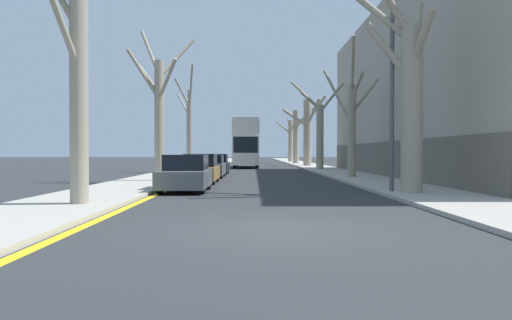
{
  "coord_description": "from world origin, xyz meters",
  "views": [
    {
      "loc": [
        -0.44,
        -9.88,
        1.53
      ],
      "look_at": [
        -0.17,
        34.81,
        0.84
      ],
      "focal_mm": 35.0,
      "sensor_mm": 36.0,
      "label": 1
    }
  ],
  "objects_px": {
    "street_tree_right_3": "(308,130)",
    "street_tree_right_4": "(297,135)",
    "parked_car_2": "(210,167)",
    "street_tree_right_1": "(352,121)",
    "street_tree_right_0": "(408,90)",
    "street_tree_left_0": "(77,69)",
    "parked_car_1": "(200,169)",
    "street_tree_left_1": "(159,110)",
    "double_decker_bus": "(246,141)",
    "street_tree_left_2": "(189,129)",
    "lamp_post": "(390,60)",
    "parked_car_3": "(216,164)",
    "street_tree_right_2": "(319,131)",
    "street_tree_right_5": "(290,139)",
    "parked_car_0": "(186,174)"
  },
  "relations": [
    {
      "from": "street_tree_left_0",
      "to": "parked_car_1",
      "type": "distance_m",
      "value": 11.79
    },
    {
      "from": "street_tree_left_1",
      "to": "street_tree_right_4",
      "type": "bearing_deg",
      "value": 75.18
    },
    {
      "from": "street_tree_left_0",
      "to": "parked_car_1",
      "type": "height_order",
      "value": "street_tree_left_0"
    },
    {
      "from": "lamp_post",
      "to": "parked_car_3",
      "type": "bearing_deg",
      "value": 113.41
    },
    {
      "from": "street_tree_left_2",
      "to": "street_tree_right_3",
      "type": "relative_size",
      "value": 1.05
    },
    {
      "from": "street_tree_left_0",
      "to": "parked_car_3",
      "type": "xyz_separation_m",
      "value": [
        2.17,
        21.93,
        -3.14
      ]
    },
    {
      "from": "street_tree_right_4",
      "to": "lamp_post",
      "type": "bearing_deg",
      "value": -90.87
    },
    {
      "from": "street_tree_left_1",
      "to": "street_tree_right_4",
      "type": "height_order",
      "value": "street_tree_left_1"
    },
    {
      "from": "street_tree_right_3",
      "to": "street_tree_right_4",
      "type": "relative_size",
      "value": 0.99
    },
    {
      "from": "street_tree_left_1",
      "to": "street_tree_right_0",
      "type": "height_order",
      "value": "street_tree_right_0"
    },
    {
      "from": "street_tree_right_1",
      "to": "lamp_post",
      "type": "relative_size",
      "value": 0.89
    },
    {
      "from": "street_tree_right_2",
      "to": "parked_car_2",
      "type": "distance_m",
      "value": 14.08
    },
    {
      "from": "parked_car_3",
      "to": "lamp_post",
      "type": "xyz_separation_m",
      "value": [
        7.59,
        -17.53,
        4.22
      ]
    },
    {
      "from": "parked_car_0",
      "to": "lamp_post",
      "type": "xyz_separation_m",
      "value": [
        7.59,
        -1.39,
        4.21
      ]
    },
    {
      "from": "parked_car_3",
      "to": "lamp_post",
      "type": "distance_m",
      "value": 19.57
    },
    {
      "from": "parked_car_0",
      "to": "parked_car_1",
      "type": "relative_size",
      "value": 0.91
    },
    {
      "from": "street_tree_right_3",
      "to": "parked_car_3",
      "type": "xyz_separation_m",
      "value": [
        -8.47,
        -17.64,
        -3.25
      ]
    },
    {
      "from": "street_tree_right_0",
      "to": "parked_car_2",
      "type": "bearing_deg",
      "value": 122.97
    },
    {
      "from": "street_tree_left_1",
      "to": "street_tree_left_2",
      "type": "height_order",
      "value": "street_tree_left_2"
    },
    {
      "from": "parked_car_2",
      "to": "street_tree_right_2",
      "type": "bearing_deg",
      "value": 53.89
    },
    {
      "from": "street_tree_left_1",
      "to": "street_tree_right_1",
      "type": "distance_m",
      "value": 11.1
    },
    {
      "from": "street_tree_left_2",
      "to": "street_tree_right_1",
      "type": "height_order",
      "value": "street_tree_left_2"
    },
    {
      "from": "street_tree_right_4",
      "to": "street_tree_right_0",
      "type": "bearing_deg",
      "value": -90.18
    },
    {
      "from": "street_tree_left_1",
      "to": "parked_car_1",
      "type": "distance_m",
      "value": 3.66
    },
    {
      "from": "street_tree_left_0",
      "to": "street_tree_left_2",
      "type": "relative_size",
      "value": 1.04
    },
    {
      "from": "double_decker_bus",
      "to": "street_tree_left_1",
      "type": "bearing_deg",
      "value": -99.29
    },
    {
      "from": "street_tree_left_2",
      "to": "parked_car_3",
      "type": "bearing_deg",
      "value": -44.72
    },
    {
      "from": "parked_car_2",
      "to": "street_tree_right_1",
      "type": "bearing_deg",
      "value": -9.73
    },
    {
      "from": "street_tree_left_0",
      "to": "double_decker_bus",
      "type": "relative_size",
      "value": 0.76
    },
    {
      "from": "street_tree_left_1",
      "to": "lamp_post",
      "type": "distance_m",
      "value": 12.09
    },
    {
      "from": "street_tree_right_3",
      "to": "street_tree_right_4",
      "type": "bearing_deg",
      "value": 90.89
    },
    {
      "from": "parked_car_0",
      "to": "street_tree_right_2",
      "type": "bearing_deg",
      "value": 69.66
    },
    {
      "from": "street_tree_left_0",
      "to": "street_tree_right_4",
      "type": "height_order",
      "value": "street_tree_left_0"
    },
    {
      "from": "street_tree_left_0",
      "to": "street_tree_right_0",
      "type": "distance_m",
      "value": 11.08
    },
    {
      "from": "parked_car_1",
      "to": "street_tree_left_0",
      "type": "bearing_deg",
      "value": -100.99
    },
    {
      "from": "parked_car_1",
      "to": "lamp_post",
      "type": "bearing_deg",
      "value": -41.67
    },
    {
      "from": "street_tree_left_0",
      "to": "street_tree_right_4",
      "type": "xyz_separation_m",
      "value": [
        10.47,
        50.86,
        -0.06
      ]
    },
    {
      "from": "parked_car_3",
      "to": "parked_car_2",
      "type": "bearing_deg",
      "value": -90.0
    },
    {
      "from": "street_tree_left_0",
      "to": "street_tree_right_5",
      "type": "height_order",
      "value": "street_tree_left_0"
    },
    {
      "from": "double_decker_bus",
      "to": "street_tree_left_2",
      "type": "bearing_deg",
      "value": -108.82
    },
    {
      "from": "street_tree_left_2",
      "to": "street_tree_right_5",
      "type": "distance_m",
      "value": 40.36
    },
    {
      "from": "parked_car_1",
      "to": "street_tree_left_2",
      "type": "bearing_deg",
      "value": 99.74
    },
    {
      "from": "street_tree_right_0",
      "to": "street_tree_right_3",
      "type": "height_order",
      "value": "street_tree_right_0"
    },
    {
      "from": "street_tree_right_5",
      "to": "lamp_post",
      "type": "distance_m",
      "value": 58.7
    },
    {
      "from": "street_tree_left_0",
      "to": "parked_car_0",
      "type": "xyz_separation_m",
      "value": [
        2.17,
        5.79,
        -3.12
      ]
    },
    {
      "from": "street_tree_left_0",
      "to": "parked_car_3",
      "type": "bearing_deg",
      "value": 84.36
    },
    {
      "from": "street_tree_right_0",
      "to": "street_tree_left_1",
      "type": "bearing_deg",
      "value": 144.02
    },
    {
      "from": "street_tree_right_4",
      "to": "parked_car_2",
      "type": "relative_size",
      "value": 1.78
    },
    {
      "from": "double_decker_bus",
      "to": "parked_car_3",
      "type": "bearing_deg",
      "value": -97.71
    },
    {
      "from": "street_tree_right_2",
      "to": "parked_car_2",
      "type": "height_order",
      "value": "street_tree_right_2"
    }
  ]
}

